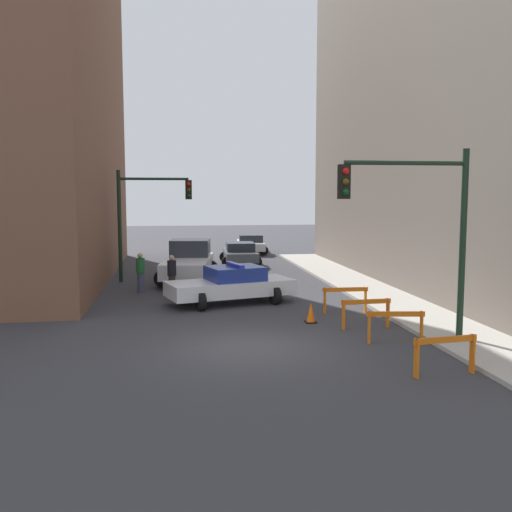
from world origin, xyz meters
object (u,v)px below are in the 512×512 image
(barrier_mid, at_px, (395,322))
(parked_car_mid, at_px, (251,244))
(police_car, at_px, (232,284))
(parked_car_near, at_px, (240,253))
(white_truck, at_px, (189,262))
(traffic_light_far, at_px, (143,209))
(traffic_cone, at_px, (311,313))
(pedestrian_corner, at_px, (141,272))
(barrier_front, at_px, (445,349))
(pedestrian_crossing, at_px, (172,275))
(barrier_back, at_px, (366,309))
(traffic_light_near, at_px, (423,215))
(barrier_corner, at_px, (345,296))

(barrier_mid, bearing_deg, parked_car_mid, 91.53)
(police_car, distance_m, parked_car_near, 11.89)
(white_truck, height_order, parked_car_near, white_truck)
(traffic_light_far, relative_size, traffic_cone, 7.93)
(pedestrian_corner, xyz_separation_m, barrier_front, (7.40, -12.21, -0.24))
(white_truck, xyz_separation_m, pedestrian_crossing, (-0.79, -3.97, -0.04))
(pedestrian_corner, relative_size, traffic_cone, 2.53)
(white_truck, height_order, parked_car_mid, white_truck)
(barrier_front, bearing_deg, white_truck, 109.34)
(parked_car_mid, xyz_separation_m, pedestrian_crossing, (-5.42, -16.00, 0.19))
(parked_car_near, distance_m, traffic_cone, 15.35)
(pedestrian_crossing, xyz_separation_m, pedestrian_corner, (-1.30, 1.03, 0.00))
(white_truck, distance_m, barrier_mid, 13.43)
(traffic_light_far, bearing_deg, parked_car_near, 47.81)
(parked_car_mid, distance_m, barrier_back, 22.54)
(police_car, height_order, traffic_cone, police_car)
(pedestrian_corner, bearing_deg, barrier_front, -28.49)
(white_truck, xyz_separation_m, barrier_front, (5.32, -15.15, -0.29))
(parked_car_near, bearing_deg, traffic_light_far, -130.04)
(barrier_mid, height_order, barrier_back, same)
(pedestrian_crossing, height_order, barrier_mid, pedestrian_crossing)
(pedestrian_crossing, distance_m, traffic_cone, 7.08)
(police_car, xyz_separation_m, pedestrian_corner, (-3.52, 2.98, 0.14))
(barrier_back, bearing_deg, police_car, 128.51)
(barrier_front, bearing_deg, parked_car_near, 95.92)
(traffic_light_near, relative_size, parked_car_near, 1.19)
(parked_car_near, height_order, barrier_mid, parked_car_near)
(traffic_light_near, relative_size, barrier_corner, 3.25)
(barrier_mid, xyz_separation_m, traffic_cone, (-1.68, 2.86, -0.30))
(parked_car_mid, relative_size, barrier_mid, 2.80)
(traffic_light_far, height_order, pedestrian_corner, traffic_light_far)
(traffic_light_near, xyz_separation_m, pedestrian_crossing, (-6.76, 8.42, -2.67))
(traffic_light_near, relative_size, traffic_light_far, 1.00)
(barrier_corner, bearing_deg, barrier_front, -88.36)
(police_car, xyz_separation_m, pedestrian_crossing, (-2.22, 1.95, 0.14))
(traffic_light_far, distance_m, pedestrian_corner, 3.97)
(police_car, height_order, pedestrian_crossing, pedestrian_crossing)
(pedestrian_crossing, relative_size, barrier_corner, 1.04)
(parked_car_mid, distance_m, traffic_cone, 21.55)
(white_truck, height_order, traffic_cone, white_truck)
(pedestrian_crossing, distance_m, barrier_back, 8.79)
(parked_car_mid, bearing_deg, white_truck, -105.75)
(pedestrian_corner, xyz_separation_m, traffic_cone, (5.69, -6.55, -0.54))
(white_truck, bearing_deg, pedestrian_corner, -117.36)
(traffic_light_far, bearing_deg, traffic_light_near, -57.27)
(parked_car_near, bearing_deg, pedestrian_corner, -118.59)
(white_truck, height_order, barrier_mid, white_truck)
(police_car, height_order, barrier_mid, police_car)
(parked_car_mid, distance_m, pedestrian_crossing, 16.90)
(traffic_light_far, relative_size, pedestrian_corner, 3.13)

